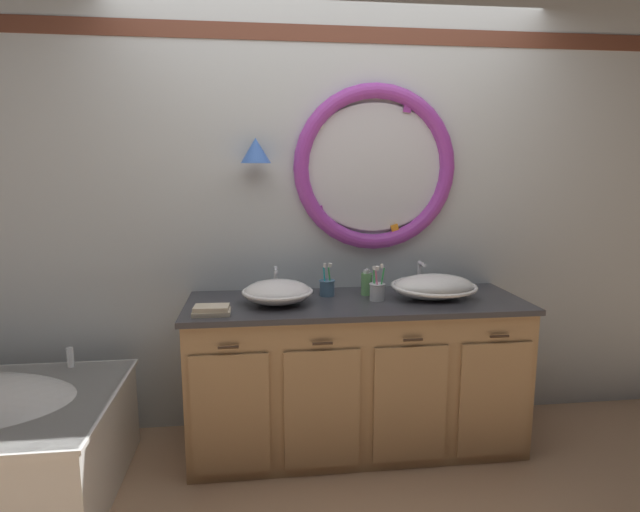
{
  "coord_description": "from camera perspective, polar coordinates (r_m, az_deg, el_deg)",
  "views": [
    {
      "loc": [
        -0.44,
        -2.47,
        1.57
      ],
      "look_at": [
        -0.11,
        0.25,
        1.1
      ],
      "focal_mm": 28.7,
      "sensor_mm": 36.0,
      "label": 1
    }
  ],
  "objects": [
    {
      "name": "faucet_set_right",
      "position": [
        3.16,
        11.02,
        -2.42
      ],
      "size": [
        0.23,
        0.12,
        0.17
      ],
      "color": "silver",
      "rests_on": "vanity_counter"
    },
    {
      "name": "soap_dispenser",
      "position": [
        2.96,
        5.21,
        -3.04
      ],
      "size": [
        0.06,
        0.07,
        0.16
      ],
      "color": "#6BAD66",
      "rests_on": "vanity_counter"
    },
    {
      "name": "vanity_counter",
      "position": [
        2.99,
        3.94,
        -12.81
      ],
      "size": [
        1.86,
        0.67,
        0.85
      ],
      "color": "tan",
      "rests_on": "ground_plane"
    },
    {
      "name": "back_wall_assembly",
      "position": [
        3.1,
        1.51,
        5.14
      ],
      "size": [
        6.4,
        0.26,
        2.6
      ],
      "color": "silver",
      "rests_on": "ground_plane"
    },
    {
      "name": "sink_basin_left",
      "position": [
        2.76,
        -4.76,
        -4.02
      ],
      "size": [
        0.38,
        0.38,
        0.13
      ],
      "color": "white",
      "rests_on": "vanity_counter"
    },
    {
      "name": "faucet_set_left",
      "position": [
        3.01,
        -4.94,
        -2.94
      ],
      "size": [
        0.24,
        0.13,
        0.16
      ],
      "color": "silver",
      "rests_on": "vanity_counter"
    },
    {
      "name": "sink_basin_right",
      "position": [
        2.92,
        12.57,
        -3.35
      ],
      "size": [
        0.48,
        0.48,
        0.14
      ],
      "color": "white",
      "rests_on": "vanity_counter"
    },
    {
      "name": "toothbrush_holder_right",
      "position": [
        2.84,
        6.39,
        -3.85
      ],
      "size": [
        0.09,
        0.09,
        0.21
      ],
      "color": "silver",
      "rests_on": "vanity_counter"
    },
    {
      "name": "toothbrush_holder_left",
      "position": [
        2.93,
        0.79,
        -3.47
      ],
      "size": [
        0.09,
        0.09,
        0.19
      ],
      "color": "slate",
      "rests_on": "vanity_counter"
    },
    {
      "name": "folded_hand_towel",
      "position": [
        2.62,
        -12.0,
        -5.95
      ],
      "size": [
        0.19,
        0.12,
        0.05
      ],
      "color": "beige",
      "rests_on": "vanity_counter"
    },
    {
      "name": "ground_plane",
      "position": [
        2.96,
        2.85,
        -22.33
      ],
      "size": [
        14.0,
        14.0,
        0.0
      ],
      "primitive_type": "plane",
      "color": "tan"
    }
  ]
}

